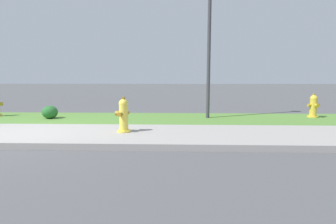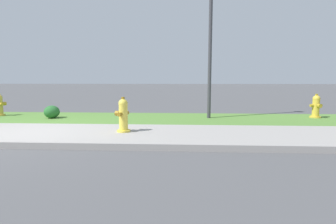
# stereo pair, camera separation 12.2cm
# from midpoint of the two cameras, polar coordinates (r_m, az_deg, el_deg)

# --- Properties ---
(ground_plane) EXTENTS (120.00, 120.00, 0.00)m
(ground_plane) POSITION_cam_midpoint_polar(r_m,az_deg,el_deg) (6.77, -29.60, -4.08)
(ground_plane) COLOR #515154
(sidewalk_pavement) EXTENTS (18.00, 2.39, 0.01)m
(sidewalk_pavement) POSITION_cam_midpoint_polar(r_m,az_deg,el_deg) (6.76, -29.61, -4.04)
(sidewalk_pavement) COLOR #9E9993
(sidewalk_pavement) RESTS_ON ground
(grass_verge) EXTENTS (18.00, 2.43, 0.01)m
(grass_verge) POSITION_cam_midpoint_polar(r_m,az_deg,el_deg) (8.87, -21.50, -1.13)
(grass_verge) COLOR #568438
(grass_verge) RESTS_ON ground
(fire_hydrant_across_street) EXTENTS (0.36, 0.39, 0.81)m
(fire_hydrant_across_street) POSITION_cam_midpoint_polar(r_m,az_deg,el_deg) (6.05, -10.24, -0.72)
(fire_hydrant_across_street) COLOR yellow
(fire_hydrant_across_street) RESTS_ON ground
(fire_hydrant_mid_block) EXTENTS (0.40, 0.38, 0.75)m
(fire_hydrant_mid_block) POSITION_cam_midpoint_polar(r_m,az_deg,el_deg) (9.43, 28.77, 1.14)
(fire_hydrant_mid_block) COLOR gold
(fire_hydrant_mid_block) RESTS_ON ground
(street_lamp) EXTENTS (0.32, 0.32, 4.79)m
(street_lamp) POSITION_cam_midpoint_polar(r_m,az_deg,el_deg) (8.44, 8.60, 20.39)
(street_lamp) COLOR #3D3D42
(street_lamp) RESTS_ON ground
(shrub_bush_near_lamp) EXTENTS (0.47, 0.47, 0.40)m
(shrub_bush_near_lamp) POSITION_cam_midpoint_polar(r_m,az_deg,el_deg) (8.88, -24.68, -0.03)
(shrub_bush_near_lamp) COLOR #28662D
(shrub_bush_near_lamp) RESTS_ON ground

